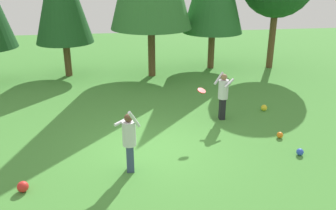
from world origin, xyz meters
The scene contains 8 objects.
ground_plane centered at (0.00, 0.00, 0.00)m, with size 40.00×40.00×0.00m, color #478C38.
person_thrower centered at (-0.64, -1.17, 0.95)m, with size 0.67×0.67×1.76m.
person_catcher centered at (2.65, 1.78, 0.96)m, with size 0.72×0.72×1.63m.
frisbee centered at (1.68, 0.88, 1.39)m, with size 0.37×0.37×0.13m.
ball_red centered at (-3.18, -1.74, 0.13)m, with size 0.26×0.26×0.26m, color red.
ball_yellow centered at (4.40, 2.29, 0.11)m, with size 0.23×0.23×0.23m, color yellow.
ball_orange centered at (4.01, 0.08, 0.10)m, with size 0.19×0.19×0.19m, color orange.
ball_blue centered at (4.10, -1.02, 0.10)m, with size 0.20×0.20×0.20m, color blue.
Camera 1 is at (-0.79, -9.14, 4.90)m, focal length 37.70 mm.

